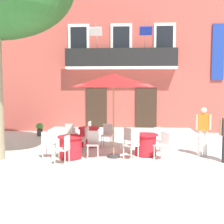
% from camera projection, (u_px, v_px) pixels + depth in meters
% --- Properties ---
extents(ground_plane, '(120.00, 120.00, 0.00)m').
position_uv_depth(ground_plane, '(115.00, 154.00, 10.27)').
color(ground_plane, silver).
extents(building_facade, '(13.00, 5.09, 7.50)m').
position_uv_depth(building_facade, '(122.00, 63.00, 16.86)').
color(building_facade, '#B24C42').
rests_on(building_facade, ground).
extents(entrance_step_platform, '(7.14, 2.25, 0.25)m').
position_uv_depth(entrance_step_platform, '(120.00, 133.00, 14.11)').
color(entrance_step_platform, silver).
rests_on(entrance_step_platform, ground).
extents(cafe_table_near_tree, '(0.86, 0.86, 0.76)m').
position_uv_depth(cafe_table_near_tree, '(71.00, 147.00, 9.70)').
color(cafe_table_near_tree, red).
rests_on(cafe_table_near_tree, ground).
extents(cafe_chair_near_tree_0, '(0.46, 0.46, 0.91)m').
position_uv_depth(cafe_chair_near_tree_0, '(76.00, 139.00, 10.43)').
color(cafe_chair_near_tree_0, silver).
rests_on(cafe_chair_near_tree_0, ground).
extents(cafe_chair_near_tree_1, '(0.43, 0.43, 0.91)m').
position_uv_depth(cafe_chair_near_tree_1, '(48.00, 143.00, 9.71)').
color(cafe_chair_near_tree_1, silver).
rests_on(cafe_chair_near_tree_1, ground).
extents(cafe_chair_near_tree_2, '(0.46, 0.46, 0.91)m').
position_uv_depth(cafe_chair_near_tree_2, '(64.00, 148.00, 8.94)').
color(cafe_chair_near_tree_2, silver).
rests_on(cafe_chair_near_tree_2, ground).
extents(cafe_chair_near_tree_3, '(0.43, 0.43, 0.91)m').
position_uv_depth(cafe_chair_near_tree_3, '(93.00, 142.00, 9.77)').
color(cafe_chair_near_tree_3, silver).
rests_on(cafe_chair_near_tree_3, ground).
extents(cafe_table_middle, '(0.86, 0.86, 0.76)m').
position_uv_depth(cafe_table_middle, '(146.00, 144.00, 10.09)').
color(cafe_table_middle, red).
rests_on(cafe_table_middle, ground).
extents(cafe_chair_middle_0, '(0.57, 0.57, 0.91)m').
position_uv_depth(cafe_chair_middle_0, '(133.00, 144.00, 9.51)').
color(cafe_chair_middle_0, silver).
rests_on(cafe_chair_middle_0, ground).
extents(cafe_chair_middle_1, '(0.56, 0.56, 0.91)m').
position_uv_depth(cafe_chair_middle_1, '(163.00, 144.00, 9.54)').
color(cafe_chair_middle_1, silver).
rests_on(cafe_chair_middle_1, ground).
extents(cafe_chair_middle_2, '(0.57, 0.57, 0.91)m').
position_uv_depth(cafe_chair_middle_2, '(159.00, 138.00, 10.61)').
color(cafe_chair_middle_2, silver).
rests_on(cafe_chair_middle_2, ground).
extents(cafe_chair_middle_3, '(0.57, 0.57, 0.91)m').
position_uv_depth(cafe_chair_middle_3, '(129.00, 138.00, 10.61)').
color(cafe_chair_middle_3, silver).
rests_on(cafe_chair_middle_3, ground).
extents(cafe_table_front, '(0.86, 0.86, 0.76)m').
position_uv_depth(cafe_table_front, '(89.00, 137.00, 11.64)').
color(cafe_table_front, red).
rests_on(cafe_table_front, ground).
extents(cafe_chair_front_0, '(0.45, 0.45, 0.91)m').
position_uv_depth(cafe_chair_front_0, '(92.00, 130.00, 12.38)').
color(cafe_chair_front_0, silver).
rests_on(cafe_chair_front_0, ground).
extents(cafe_chair_front_1, '(0.47, 0.47, 0.91)m').
position_uv_depth(cafe_chair_front_1, '(71.00, 133.00, 11.75)').
color(cafe_chair_front_1, silver).
rests_on(cafe_chair_front_1, ground).
extents(cafe_chair_front_2, '(0.47, 0.47, 0.91)m').
position_uv_depth(cafe_chair_front_2, '(84.00, 137.00, 10.89)').
color(cafe_chair_front_2, silver).
rests_on(cafe_chair_front_2, ground).
extents(cafe_chair_front_3, '(0.45, 0.45, 0.91)m').
position_uv_depth(cafe_chair_front_3, '(107.00, 134.00, 11.55)').
color(cafe_chair_front_3, silver).
rests_on(cafe_chair_front_3, ground).
extents(cafe_umbrella, '(2.90, 2.90, 2.85)m').
position_uv_depth(cafe_umbrella, '(114.00, 81.00, 9.64)').
color(cafe_umbrella, '#997A56').
rests_on(cafe_umbrella, ground).
extents(ground_planter_left, '(0.36, 0.36, 0.63)m').
position_uv_depth(ground_planter_left, '(40.00, 129.00, 14.03)').
color(ground_planter_left, '#47423D').
rests_on(ground_planter_left, ground).
extents(pedestrian_near_entrance, '(0.53, 0.30, 1.70)m').
position_uv_depth(pedestrian_near_entrance, '(203.00, 129.00, 9.96)').
color(pedestrian_near_entrance, silver).
rests_on(pedestrian_near_entrance, ground).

